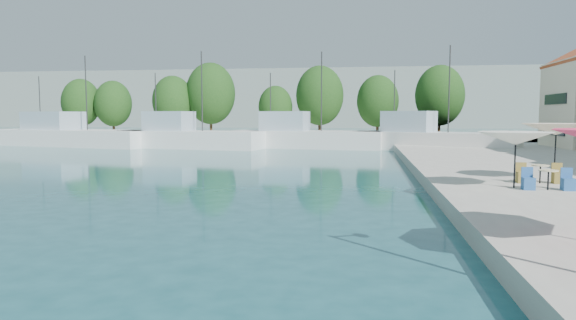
% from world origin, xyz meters
% --- Properties ---
extents(quay_far, '(90.00, 16.00, 0.60)m').
position_xyz_m(quay_far, '(-8.00, 67.00, 0.30)').
color(quay_far, '#A29D93').
rests_on(quay_far, ground).
extents(hill_west, '(180.00, 40.00, 16.00)m').
position_xyz_m(hill_west, '(-30.00, 160.00, 8.00)').
color(hill_west, gray).
rests_on(hill_west, ground).
extents(hill_east, '(140.00, 40.00, 12.00)m').
position_xyz_m(hill_east, '(40.00, 180.00, 6.00)').
color(hill_east, gray).
rests_on(hill_east, ground).
extents(trawler_01, '(20.20, 9.63, 10.20)m').
position_xyz_m(trawler_01, '(-29.06, 55.54, 1.07)').
color(trawler_01, white).
rests_on(trawler_01, ground).
extents(trawler_02, '(15.88, 6.59, 10.20)m').
position_xyz_m(trawler_02, '(-15.02, 53.56, 1.07)').
color(trawler_02, white).
rests_on(trawler_02, ground).
extents(trawler_03, '(16.01, 6.16, 10.20)m').
position_xyz_m(trawler_03, '(-3.12, 55.56, 1.07)').
color(trawler_03, silver).
rests_on(trawler_03, ground).
extents(trawler_04, '(15.57, 10.57, 10.20)m').
position_xyz_m(trawler_04, '(9.15, 53.20, 1.07)').
color(trawler_04, silver).
rests_on(trawler_04, ground).
extents(tree_01, '(5.40, 5.40, 7.99)m').
position_xyz_m(tree_01, '(-37.02, 71.48, 5.21)').
color(tree_01, '#3F2B19').
rests_on(tree_01, quay_far).
extents(tree_02, '(5.20, 5.20, 7.70)m').
position_xyz_m(tree_02, '(-32.22, 71.65, 5.04)').
color(tree_02, '#3F2B19').
rests_on(tree_02, quay_far).
extents(tree_03, '(5.51, 5.51, 8.15)m').
position_xyz_m(tree_03, '(-22.67, 69.94, 5.30)').
color(tree_03, '#3F2B19').
rests_on(tree_03, quay_far).
extents(tree_04, '(6.74, 6.74, 9.98)m').
position_xyz_m(tree_04, '(-17.78, 71.39, 6.36)').
color(tree_04, '#3F2B19').
rests_on(tree_04, quay_far).
extents(tree_05, '(4.54, 4.54, 6.72)m').
position_xyz_m(tree_05, '(-8.59, 70.50, 4.47)').
color(tree_05, '#3F2B19').
rests_on(tree_05, quay_far).
extents(tree_06, '(6.31, 6.31, 9.34)m').
position_xyz_m(tree_06, '(-2.76, 71.12, 5.99)').
color(tree_06, '#3F2B19').
rests_on(tree_06, quay_far).
extents(tree_07, '(5.41, 5.41, 8.01)m').
position_xyz_m(tree_07, '(4.84, 71.11, 5.22)').
color(tree_07, '#3F2B19').
rests_on(tree_07, quay_far).
extents(tree_08, '(6.24, 6.24, 9.23)m').
position_xyz_m(tree_08, '(12.69, 71.40, 5.93)').
color(tree_08, '#3F2B19').
rests_on(tree_08, quay_far).
extents(umbrella_white, '(2.90, 2.90, 2.16)m').
position_xyz_m(umbrella_white, '(8.98, 23.70, 2.51)').
color(umbrella_white, black).
rests_on(umbrella_white, quay_right).
extents(umbrella_cream, '(2.94, 2.94, 2.45)m').
position_xyz_m(umbrella_cream, '(11.40, 26.55, 2.80)').
color(umbrella_cream, black).
rests_on(umbrella_cream, quay_right).
extents(cafe_table_02, '(1.82, 0.70, 0.76)m').
position_xyz_m(cafe_table_02, '(10.05, 23.23, 0.89)').
color(cafe_table_02, black).
rests_on(cafe_table_02, quay_right).
extents(cafe_table_03, '(1.82, 0.70, 0.76)m').
position_xyz_m(cafe_table_03, '(10.41, 25.25, 0.89)').
color(cafe_table_03, black).
rests_on(cafe_table_03, quay_right).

